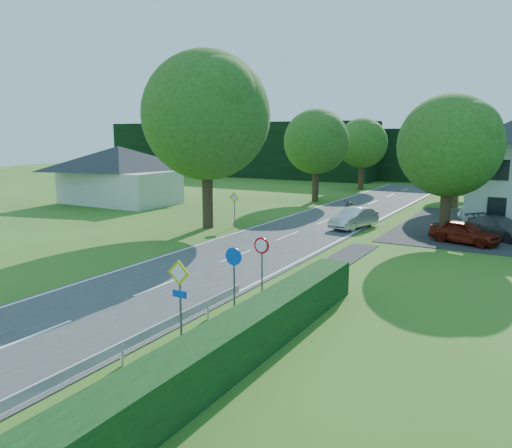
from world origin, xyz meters
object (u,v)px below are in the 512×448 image
Objects in this scene: streetlight at (446,163)px; parked_car_silver_a at (498,213)px; motorcycle at (349,205)px; parked_car_red at (465,232)px; moving_car at (354,218)px; parked_car_grey at (500,228)px.

streetlight is 6.56m from parked_car_silver_a.
parked_car_silver_a is at bearing -7.45° from motorcycle.
parked_car_red is at bearing -59.39° from streetlight.
streetlight is 1.95× the size of moving_car.
moving_car is 8.82m from parked_car_grey.
parked_car_grey reaches higher than motorcycle.
streetlight is at bearing 154.28° from parked_car_silver_a.
parked_car_silver_a is 4.91m from parked_car_grey.
parked_car_grey is at bearing -3.87° from streetlight.
moving_car reaches higher than parked_car_red.
parked_car_silver_a reaches higher than moving_car.
parked_car_silver_a is 1.13× the size of parked_car_grey.
streetlight is at bearing 47.21° from parked_car_red.
parked_car_red is 0.88× the size of parked_car_grey.
streetlight reaches higher than parked_car_red.
parked_car_grey is at bearing 21.06° from moving_car.
parked_car_silver_a is (11.18, -1.25, 0.37)m from motorcycle.
moving_car is at bearing 138.17° from parked_car_grey.
streetlight reaches higher than moving_car.
streetlight is 4.65× the size of motorcycle.
streetlight is 10.93m from motorcycle.
moving_car is 1.06× the size of parked_car_red.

